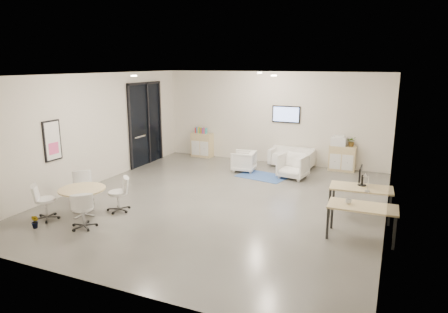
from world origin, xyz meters
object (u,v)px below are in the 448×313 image
sideboard_right (342,158)px  sideboard_left (202,145)px  loveseat (292,158)px  desk_rear (361,190)px  armchair_left (244,160)px  round_table (82,192)px  armchair_right (293,165)px  desk_front (362,209)px

sideboard_right → sideboard_left: bearing=-180.0°
loveseat → desk_rear: bearing=-52.7°
loveseat → sideboard_left: bearing=-178.3°
loveseat → armchair_left: bearing=-133.6°
sideboard_left → desk_rear: 7.30m
sideboard_right → loveseat: size_ratio=0.56×
armchair_left → round_table: armchair_left is taller
desk_rear → round_table: (-5.94, -2.46, -0.08)m
armchair_right → sideboard_left: bearing=167.4°
round_table → desk_front: bearing=11.5°
sideboard_left → armchair_right: sideboard_left is taller
loveseat → desk_rear: size_ratio=1.07×
sideboard_left → round_table: size_ratio=0.84×
sideboard_right → round_table: size_ratio=0.79×
desk_rear → loveseat: bearing=119.8°
sideboard_right → desk_front: 5.37m
loveseat → armchair_left: (-1.31, -1.20, 0.07)m
sideboard_left → armchair_left: sideboard_left is taller
armchair_right → sideboard_right: bearing=58.1°
loveseat → desk_front: 5.80m
sideboard_left → armchair_left: 2.57m
sideboard_left → sideboard_right: size_ratio=1.06×
desk_rear → round_table: bearing=-161.1°
desk_front → round_table: size_ratio=1.27×
loveseat → armchair_left: 1.78m
sideboard_right → armchair_right: size_ratio=1.01×
armchair_right → round_table: size_ratio=0.79×
desk_front → round_table: (-6.07, -1.24, -0.07)m
armchair_left → desk_front: bearing=38.7°
armchair_right → round_table: 6.25m
armchair_right → armchair_left: bearing=-176.7°
armchair_right → desk_rear: 3.37m
sideboard_left → round_table: bearing=-88.7°
loveseat → desk_front: size_ratio=1.12×
loveseat → armchair_left: size_ratio=2.05×
sideboard_left → sideboard_right: bearing=0.0°
sideboard_right → armchair_right: (-1.27, -1.49, -0.00)m
loveseat → sideboard_right: bearing=8.8°
desk_rear → desk_front: size_ratio=1.04×
sideboard_right → round_table: 8.20m
sideboard_left → desk_front: (6.22, -5.26, 0.18)m
armchair_left → armchair_right: bearing=77.8°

